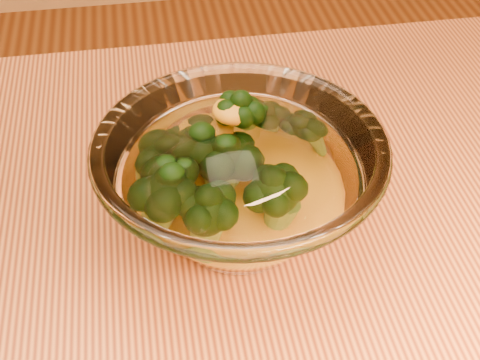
# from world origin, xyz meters

# --- Properties ---
(glass_bowl) EXTENTS (0.21, 0.21, 0.09)m
(glass_bowl) POSITION_xyz_m (-0.02, 0.11, 0.80)
(glass_bowl) COLOR white
(glass_bowl) RESTS_ON table
(cheese_sauce) EXTENTS (0.11, 0.11, 0.03)m
(cheese_sauce) POSITION_xyz_m (-0.02, 0.11, 0.78)
(cheese_sauce) COLOR orange
(cheese_sauce) RESTS_ON glass_bowl
(broccoli_heap) EXTENTS (0.15, 0.13, 0.08)m
(broccoli_heap) POSITION_xyz_m (-0.03, 0.11, 0.81)
(broccoli_heap) COLOR black
(broccoli_heap) RESTS_ON cheese_sauce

